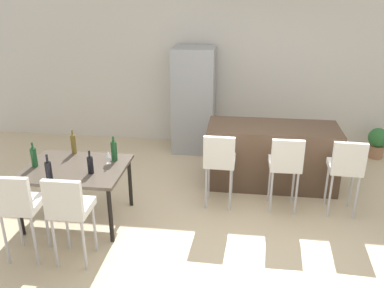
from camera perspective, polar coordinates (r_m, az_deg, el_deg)
name	(u,v)px	position (r m, az deg, el deg)	size (l,w,h in m)	color
ground_plane	(239,219)	(5.30, 6.73, -10.59)	(10.00, 10.00, 0.00)	#C6B28E
back_wall	(246,66)	(7.36, 7.61, 10.87)	(10.00, 0.12, 2.90)	beige
kitchen_island	(271,155)	(6.06, 11.18, -1.60)	(1.88, 0.77, 0.92)	#4C3828
bar_chair_left	(219,159)	(5.25, 3.92, -2.16)	(0.41, 0.41, 1.05)	silver
bar_chair_middle	(286,163)	(5.28, 13.15, -2.58)	(0.41, 0.41, 1.05)	silver
bar_chair_right	(346,166)	(5.42, 21.04, -2.89)	(0.42, 0.42, 1.05)	silver
dining_table	(75,172)	(5.16, -16.23, -3.83)	(1.24, 0.96, 0.74)	#4C4238
dining_chair_near	(18,203)	(4.61, -23.45, -7.71)	(0.42, 0.42, 1.05)	silver
dining_chair_far	(69,207)	(4.36, -17.10, -8.50)	(0.40, 0.40, 1.05)	silver
wine_bottle_inner	(49,171)	(4.82, -19.69, -3.65)	(0.07, 0.07, 0.32)	black
wine_bottle_left	(34,157)	(5.26, -21.54, -1.73)	(0.07, 0.07, 0.32)	#194723
wine_bottle_end	(90,165)	(4.87, -14.24, -2.88)	(0.07, 0.07, 0.28)	black
wine_bottle_middle	(114,151)	(5.15, -11.02, -0.93)	(0.08, 0.08, 0.32)	#194723
wine_bottle_right	(73,144)	(5.50, -16.50, 0.03)	(0.06, 0.06, 0.33)	brown
wine_glass_far	(108,154)	(5.08, -11.83, -1.44)	(0.07, 0.07, 0.17)	silver
refrigerator	(194,100)	(7.11, 0.26, 6.26)	(0.72, 0.68, 1.84)	#939699
potted_plant	(377,141)	(7.62, 24.86, 0.36)	(0.33, 0.33, 0.53)	#996B4C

